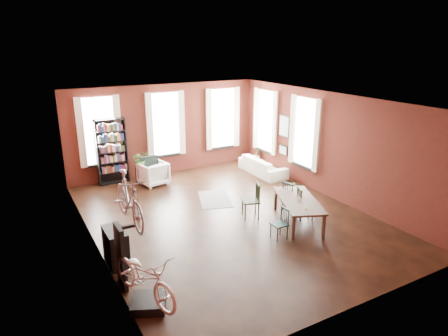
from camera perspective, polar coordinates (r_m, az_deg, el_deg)
room at (r=10.98m, az=0.07°, el=4.63°), size 9.00×9.04×3.22m
dining_table at (r=10.75m, az=10.50°, el=-6.10°), size 1.60×2.17×0.67m
dining_chair_a at (r=9.86m, az=7.90°, el=-7.92°), size 0.36×0.36×0.77m
dining_chair_b at (r=10.87m, az=3.82°, el=-4.68°), size 0.58×0.58×0.98m
dining_chair_c at (r=11.02m, az=11.51°, el=-4.94°), size 0.53×0.53×0.89m
dining_chair_d at (r=11.46m, az=9.54°, el=-3.98°), size 0.49×0.49×0.87m
bookshelf at (r=13.81m, az=-15.75°, el=2.28°), size 1.00×0.32×2.20m
white_armchair at (r=13.53m, az=-10.10°, el=-0.61°), size 0.96×0.92×0.85m
cream_sofa at (r=14.45m, az=5.58°, el=0.69°), size 0.61×2.08×0.81m
striped_rug at (r=12.23m, az=-1.31°, el=-4.46°), size 1.34×1.67×0.01m
bike_trainer at (r=7.77m, az=-10.72°, el=-18.42°), size 0.80×0.80×0.18m
bike_wall_rack at (r=8.14m, az=-14.54°, el=-12.18°), size 0.16×0.60×1.30m
console_table at (r=9.05m, az=-15.20°, el=-10.80°), size 0.40×0.80×0.80m
plant_stand at (r=13.83m, az=-11.85°, el=-1.00°), size 0.28×0.28×0.54m
plant_by_sofa at (r=15.48m, az=4.47°, el=0.90°), size 0.49×0.73×0.30m
plant_small at (r=12.90m, az=9.96°, el=-3.23°), size 0.38×0.42×0.13m
bicycle_floor at (r=7.26m, az=-11.48°, el=-12.13°), size 0.86×1.07×1.77m
bicycle_hung at (r=7.58m, az=-13.58°, el=-2.04°), size 0.47×1.00×1.66m
plant_on_stand at (r=13.67m, az=-11.88°, el=1.00°), size 0.59×0.64×0.47m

